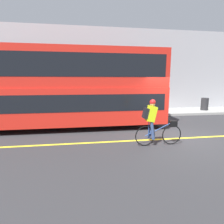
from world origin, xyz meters
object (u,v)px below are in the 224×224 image
(trash_bin, at_px, (205,104))
(street_sign_post, at_px, (89,92))
(cyclist_on_bike, at_px, (154,121))
(bus, at_px, (50,86))

(trash_bin, height_order, street_sign_post, street_sign_post)
(cyclist_on_bike, xyz_separation_m, street_sign_post, (-2.17, 6.13, 0.70))
(trash_bin, bearing_deg, bus, -164.13)
(street_sign_post, bearing_deg, cyclist_on_bike, -70.51)
(cyclist_on_bike, height_order, trash_bin, cyclist_on_bike)
(cyclist_on_bike, bearing_deg, trash_bin, 43.58)
(bus, height_order, street_sign_post, bus)
(bus, height_order, trash_bin, bus)
(trash_bin, distance_m, street_sign_post, 8.68)
(street_sign_post, bearing_deg, trash_bin, 0.04)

